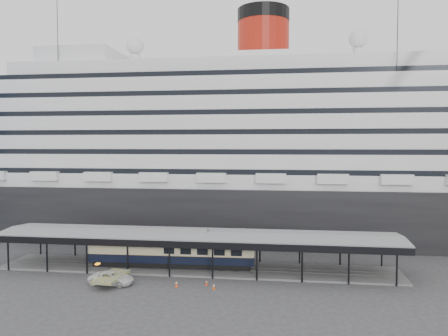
{
  "coord_description": "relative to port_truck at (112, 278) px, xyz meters",
  "views": [
    {
      "loc": [
        11.84,
        -54.68,
        17.48
      ],
      "look_at": [
        3.46,
        8.0,
        14.17
      ],
      "focal_mm": 35.0,
      "sensor_mm": 36.0,
      "label": 1
    }
  ],
  "objects": [
    {
      "name": "traffic_cone_right",
      "position": [
        13.05,
        -0.18,
        -0.4
      ],
      "size": [
        0.47,
        0.47,
        0.77
      ],
      "rotation": [
        0.0,
        0.0,
        0.22
      ],
      "color": "#D34D0B",
      "rests_on": "ground"
    },
    {
      "name": "cruise_ship",
      "position": [
        9.39,
        35.04,
        17.57
      ],
      "size": [
        130.0,
        30.0,
        43.9
      ],
      "color": "black",
      "rests_on": "ground"
    },
    {
      "name": "traffic_cone_mid",
      "position": [
        11.89,
        1.22,
        -0.44
      ],
      "size": [
        0.43,
        0.43,
        0.68
      ],
      "rotation": [
        0.0,
        0.0,
        0.26
      ],
      "color": "#F1380D",
      "rests_on": "ground"
    },
    {
      "name": "traffic_cone_left",
      "position": [
        8.32,
        0.13,
        -0.38
      ],
      "size": [
        0.54,
        0.54,
        0.79
      ],
      "rotation": [
        0.0,
        0.0,
        0.42
      ],
      "color": "#E34C0C",
      "rests_on": "ground"
    },
    {
      "name": "pullman_carriage",
      "position": [
        5.71,
        8.04,
        2.01
      ],
      "size": [
        23.57,
        3.74,
        23.06
      ],
      "rotation": [
        0.0,
        0.0,
        0.03
      ],
      "color": "black",
      "rests_on": "ground"
    },
    {
      "name": "ground",
      "position": [
        9.34,
        3.04,
        -0.78
      ],
      "size": [
        200.0,
        200.0,
        0.0
      ],
      "primitive_type": "plane",
      "color": "#343436",
      "rests_on": "ground"
    },
    {
      "name": "port_truck",
      "position": [
        0.0,
        0.0,
        0.0
      ],
      "size": [
        5.78,
        2.99,
        1.56
      ],
      "primitive_type": "imported",
      "rotation": [
        0.0,
        0.0,
        1.5
      ],
      "color": "silver",
      "rests_on": "ground"
    },
    {
      "name": "platform_canopy",
      "position": [
        9.34,
        8.04,
        1.58
      ],
      "size": [
        56.0,
        9.18,
        5.3
      ],
      "color": "slate",
      "rests_on": "ground"
    }
  ]
}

